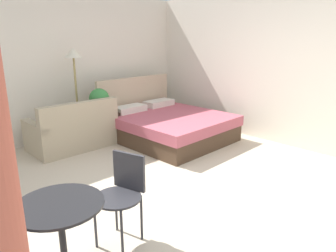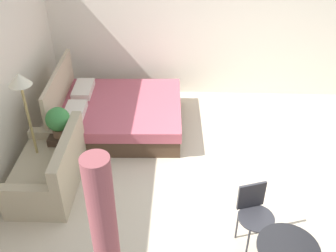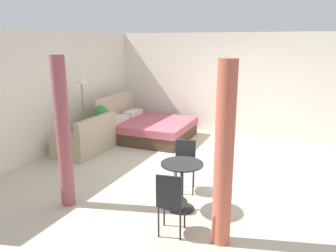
{
  "view_description": "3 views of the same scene",
  "coord_description": "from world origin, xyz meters",
  "px_view_note": "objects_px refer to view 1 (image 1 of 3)",
  "views": [
    {
      "loc": [
        -2.61,
        -2.37,
        1.86
      ],
      "look_at": [
        0.4,
        0.84,
        0.62
      ],
      "focal_mm": 33.18,
      "sensor_mm": 36.0,
      "label": 1
    },
    {
      "loc": [
        -4.37,
        0.69,
        3.93
      ],
      "look_at": [
        0.2,
        0.87,
        0.78
      ],
      "focal_mm": 41.36,
      "sensor_mm": 36.0,
      "label": 2
    },
    {
      "loc": [
        -6.03,
        -2.07,
        2.48
      ],
      "look_at": [
        -0.33,
        0.48,
        0.85
      ],
      "focal_mm": 35.15,
      "sensor_mm": 36.0,
      "label": 3
    }
  ],
  "objects_px": {
    "nightstand": "(106,127)",
    "cafe_chair_near_window": "(123,189)",
    "bed": "(167,125)",
    "potted_plant": "(99,100)",
    "vase": "(109,106)",
    "balcony_table": "(62,231)",
    "floor_lamp": "(74,68)",
    "couch": "(73,132)"
  },
  "relations": [
    {
      "from": "couch",
      "to": "potted_plant",
      "type": "bearing_deg",
      "value": -5.78
    },
    {
      "from": "couch",
      "to": "vase",
      "type": "relative_size",
      "value": 7.03
    },
    {
      "from": "nightstand",
      "to": "balcony_table",
      "type": "distance_m",
      "value": 3.63
    },
    {
      "from": "bed",
      "to": "floor_lamp",
      "type": "distance_m",
      "value": 1.97
    },
    {
      "from": "couch",
      "to": "potted_plant",
      "type": "relative_size",
      "value": 3.02
    },
    {
      "from": "potted_plant",
      "to": "floor_lamp",
      "type": "distance_m",
      "value": 0.7
    },
    {
      "from": "cafe_chair_near_window",
      "to": "nightstand",
      "type": "bearing_deg",
      "value": 60.79
    },
    {
      "from": "nightstand",
      "to": "vase",
      "type": "relative_size",
      "value": 2.7
    },
    {
      "from": "couch",
      "to": "bed",
      "type": "bearing_deg",
      "value": -25.11
    },
    {
      "from": "nightstand",
      "to": "balcony_table",
      "type": "xyz_separation_m",
      "value": [
        -2.18,
        -2.89,
        0.25
      ]
    },
    {
      "from": "bed",
      "to": "potted_plant",
      "type": "xyz_separation_m",
      "value": [
        -1.03,
        0.68,
        0.53
      ]
    },
    {
      "from": "couch",
      "to": "cafe_chair_near_window",
      "type": "bearing_deg",
      "value": -107.61
    },
    {
      "from": "floor_lamp",
      "to": "couch",
      "type": "bearing_deg",
      "value": -135.11
    },
    {
      "from": "floor_lamp",
      "to": "balcony_table",
      "type": "xyz_separation_m",
      "value": [
        -1.8,
        -3.18,
        -0.85
      ]
    },
    {
      "from": "potted_plant",
      "to": "cafe_chair_near_window",
      "type": "relative_size",
      "value": 0.55
    },
    {
      "from": "nightstand",
      "to": "potted_plant",
      "type": "xyz_separation_m",
      "value": [
        -0.1,
        0.01,
        0.53
      ]
    },
    {
      "from": "vase",
      "to": "cafe_chair_near_window",
      "type": "xyz_separation_m",
      "value": [
        -1.61,
        -2.72,
        -0.11
      ]
    },
    {
      "from": "bed",
      "to": "vase",
      "type": "bearing_deg",
      "value": 138.58
    },
    {
      "from": "vase",
      "to": "cafe_chair_near_window",
      "type": "relative_size",
      "value": 0.24
    },
    {
      "from": "couch",
      "to": "potted_plant",
      "type": "xyz_separation_m",
      "value": [
        0.52,
        -0.05,
        0.51
      ]
    },
    {
      "from": "vase",
      "to": "balcony_table",
      "type": "bearing_deg",
      "value": -128.13
    },
    {
      "from": "nightstand",
      "to": "vase",
      "type": "height_order",
      "value": "vase"
    },
    {
      "from": "bed",
      "to": "cafe_chair_near_window",
      "type": "xyz_separation_m",
      "value": [
        -2.43,
        -2.0,
        0.26
      ]
    },
    {
      "from": "nightstand",
      "to": "cafe_chair_near_window",
      "type": "xyz_separation_m",
      "value": [
        -1.49,
        -2.67,
        0.26
      ]
    },
    {
      "from": "cafe_chair_near_window",
      "to": "potted_plant",
      "type": "bearing_deg",
      "value": 62.53
    },
    {
      "from": "nightstand",
      "to": "floor_lamp",
      "type": "relative_size",
      "value": 0.32
    },
    {
      "from": "vase",
      "to": "couch",
      "type": "bearing_deg",
      "value": 179.06
    },
    {
      "from": "bed",
      "to": "floor_lamp",
      "type": "height_order",
      "value": "floor_lamp"
    },
    {
      "from": "couch",
      "to": "cafe_chair_near_window",
      "type": "distance_m",
      "value": 2.87
    },
    {
      "from": "potted_plant",
      "to": "balcony_table",
      "type": "relative_size",
      "value": 0.63
    },
    {
      "from": "potted_plant",
      "to": "nightstand",
      "type": "bearing_deg",
      "value": -4.88
    },
    {
      "from": "bed",
      "to": "potted_plant",
      "type": "relative_size",
      "value": 4.62
    },
    {
      "from": "cafe_chair_near_window",
      "to": "balcony_table",
      "type": "bearing_deg",
      "value": -162.43
    },
    {
      "from": "bed",
      "to": "nightstand",
      "type": "bearing_deg",
      "value": 144.39
    },
    {
      "from": "nightstand",
      "to": "floor_lamp",
      "type": "height_order",
      "value": "floor_lamp"
    },
    {
      "from": "balcony_table",
      "to": "potted_plant",
      "type": "bearing_deg",
      "value": 54.24
    },
    {
      "from": "couch",
      "to": "floor_lamp",
      "type": "bearing_deg",
      "value": 44.89
    },
    {
      "from": "couch",
      "to": "balcony_table",
      "type": "xyz_separation_m",
      "value": [
        -1.56,
        -2.95,
        0.23
      ]
    },
    {
      "from": "vase",
      "to": "floor_lamp",
      "type": "height_order",
      "value": "floor_lamp"
    },
    {
      "from": "floor_lamp",
      "to": "vase",
      "type": "bearing_deg",
      "value": -26.29
    },
    {
      "from": "floor_lamp",
      "to": "cafe_chair_near_window",
      "type": "relative_size",
      "value": 2.02
    },
    {
      "from": "floor_lamp",
      "to": "balcony_table",
      "type": "distance_m",
      "value": 3.75
    }
  ]
}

